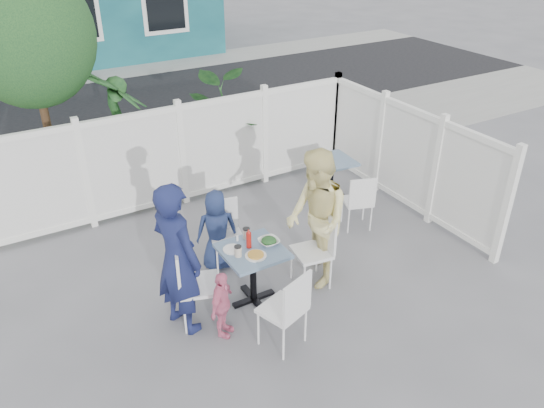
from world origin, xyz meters
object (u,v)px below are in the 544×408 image
chair_back (225,229)px  man (177,259)px  main_table (253,261)px  chair_near (288,306)px  spare_table (332,169)px  chair_left (190,279)px  boy (217,230)px  toddler (222,305)px  chair_right (318,244)px  woman (316,219)px

chair_back → man: man is taller
main_table → man: man is taller
chair_near → spare_table: bearing=27.7°
chair_left → main_table: bearing=106.7°
man → boy: man is taller
main_table → toddler: size_ratio=0.90×
chair_right → boy: (-0.91, 0.93, -0.01)m
chair_left → woman: (1.61, -0.04, 0.28)m
chair_right → woman: bearing=1.3°
boy → toddler: size_ratio=1.34×
chair_near → toddler: (-0.51, 0.51, -0.14)m
chair_back → main_table: bearing=97.2°
chair_back → chair_left: bearing=57.2°
chair_right → chair_back: 1.23m
main_table → man: size_ratio=0.41×
toddler → spare_table: bearing=-7.0°
main_table → chair_back: 0.87m
main_table → boy: bearing=93.7°
spare_table → boy: (-2.34, -0.77, 0.02)m
chair_near → toddler: chair_near is taller
boy → man: bearing=63.8°
chair_near → boy: bearing=71.4°
spare_table → boy: boy is taller
chair_right → man: bearing=94.2°
main_table → chair_near: bearing=-93.2°
boy → chair_near: bearing=109.6°
main_table → chair_back: bearing=85.7°
spare_table → woman: 2.19m
woman → boy: (-0.91, 0.86, -0.33)m
man → boy: bearing=-64.0°
woman → toddler: bearing=-62.0°
chair_left → woman: bearing=107.5°
chair_near → man: size_ratio=0.53×
chair_right → man: man is taller
chair_right → man: (-1.73, 0.12, 0.33)m
spare_table → woman: size_ratio=0.39×
main_table → chair_left: chair_left is taller
main_table → woman: bearing=-0.7°
spare_table → chair_right: chair_right is taller
chair_left → man: man is taller
woman → boy: size_ratio=1.60×
main_table → chair_back: chair_back is taller
spare_table → toddler: 3.45m
chair_right → woman: size_ratio=0.55×
spare_table → chair_back: bearing=-161.5°
chair_right → chair_back: (-0.79, 0.95, -0.04)m
main_table → chair_left: size_ratio=0.72×
boy → chair_back: bearing=-150.6°
chair_left → chair_near: bearing=57.7°
chair_back → woman: size_ratio=0.51×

